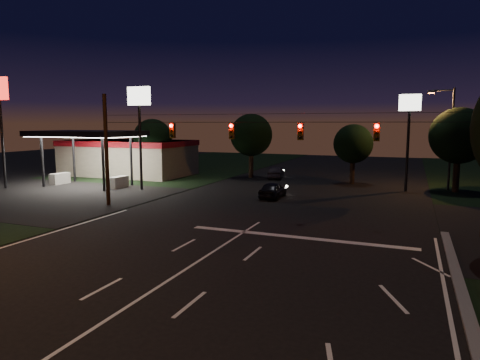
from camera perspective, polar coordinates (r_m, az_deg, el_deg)
The scene contains 16 objects.
ground at distance 14.22m, azimuth -17.45°, elevation -17.45°, with size 140.00×140.00×0.00m, color black.
cross_street_left at distance 38.83m, azimuth -25.39°, elevation -1.96°, with size 20.00×16.00×0.02m, color black.
stop_bar at distance 22.80m, azimuth 7.66°, elevation -7.57°, with size 12.00×0.50×0.01m, color silver.
utility_pole_left at distance 32.67m, azimuth -17.10°, elevation -3.23°, with size 0.28×0.28×8.00m, color black.
signal_span at distance 26.19m, azimuth 3.36°, elevation 6.62°, with size 24.00×0.40×1.56m.
gas_station at distance 50.45m, azimuth -14.95°, elevation 3.28°, with size 14.20×16.10×5.25m.
pole_sign_left_near at distance 38.93m, azimuth -13.28°, elevation 8.91°, with size 2.20×0.30×9.10m.
pole_sign_left_far at distance 44.26m, azimuth -29.38°, elevation 8.78°, with size 2.00×0.30×10.00m.
pole_sign_right at distance 39.86m, azimuth 21.62°, elevation 7.48°, with size 1.80×0.30×8.40m.
street_light_right_far at distance 41.96m, azimuth 26.02°, elevation 5.86°, with size 2.20×0.35×9.00m.
tree_far_a at distance 47.90m, azimuth -11.48°, elevation 5.41°, with size 4.20×4.20×6.42m.
tree_far_b at distance 46.94m, azimuth 1.57°, elevation 5.95°, with size 4.60×4.60×6.98m.
tree_far_c at distance 43.34m, azimuth 14.89°, elevation 4.63°, with size 3.80×3.80×5.86m.
tree_far_d at distance 41.17m, azimuth 27.16°, elevation 5.20°, with size 4.80×4.80×7.30m.
car_oncoming_a at distance 34.26m, azimuth 4.40°, elevation -1.33°, with size 1.53×3.80×1.29m, color black.
car_oncoming_b at distance 46.38m, azimuth 4.81°, elevation 0.98°, with size 1.34×3.84×1.26m, color black.
Camera 1 is at (8.36, -9.86, 5.93)m, focal length 32.00 mm.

